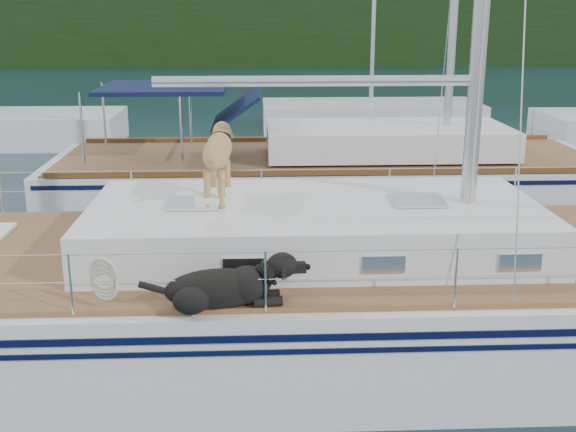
{
  "coord_description": "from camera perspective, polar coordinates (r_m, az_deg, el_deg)",
  "views": [
    {
      "loc": [
        0.12,
        -8.05,
        3.99
      ],
      "look_at": [
        0.5,
        0.2,
        1.6
      ],
      "focal_mm": 45.0,
      "sensor_mm": 36.0,
      "label": 1
    }
  ],
  "objects": [
    {
      "name": "ground",
      "position": [
        8.99,
        -3.18,
        -10.25
      ],
      "size": [
        120.0,
        120.0,
        0.0
      ],
      "primitive_type": "plane",
      "color": "black",
      "rests_on": "ground"
    },
    {
      "name": "neighbor_sailboat",
      "position": [
        14.7,
        3.52,
        2.86
      ],
      "size": [
        11.0,
        3.5,
        13.3
      ],
      "color": "white",
      "rests_on": "ground"
    },
    {
      "name": "tree_line",
      "position": [
        53.06,
        -2.85,
        15.03
      ],
      "size": [
        90.0,
        3.0,
        6.0
      ],
      "primitive_type": "cube",
      "color": "black",
      "rests_on": "ground"
    },
    {
      "name": "shore_bank",
      "position": [
        54.36,
        -2.81,
        12.53
      ],
      "size": [
        92.0,
        1.0,
        1.2
      ],
      "primitive_type": "cube",
      "color": "#595147",
      "rests_on": "ground"
    },
    {
      "name": "bg_boat_center",
      "position": [
        24.62,
        6.53,
        7.75
      ],
      "size": [
        7.2,
        3.0,
        11.65
      ],
      "color": "white",
      "rests_on": "ground"
    },
    {
      "name": "main_sailboat",
      "position": [
        8.71,
        -2.67,
        -6.26
      ],
      "size": [
        12.0,
        3.85,
        14.01
      ],
      "color": "white",
      "rests_on": "ground"
    }
  ]
}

